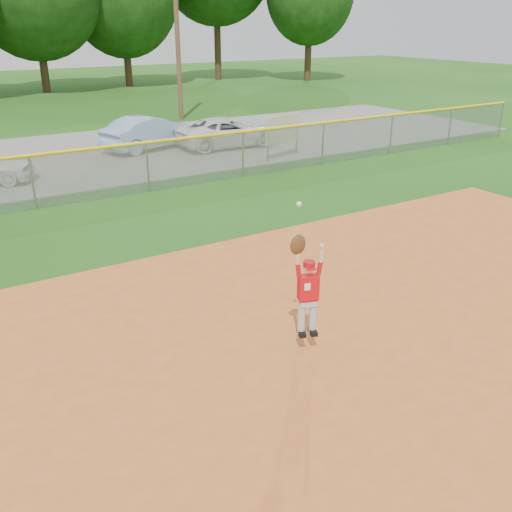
{
  "coord_description": "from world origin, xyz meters",
  "views": [
    {
      "loc": [
        -2.8,
        -6.03,
        4.86
      ],
      "look_at": [
        1.98,
        1.65,
        1.1
      ],
      "focal_mm": 40.0,
      "sensor_mm": 36.0,
      "label": 1
    }
  ],
  "objects_px": {
    "car_blue": "(150,132)",
    "ballplayer": "(307,286)",
    "sponsor_sign": "(283,130)",
    "car_white_b": "(228,132)"
  },
  "relations": [
    {
      "from": "car_blue",
      "to": "ballplayer",
      "type": "distance_m",
      "value": 16.0
    },
    {
      "from": "car_white_b",
      "to": "car_blue",
      "type": "bearing_deg",
      "value": 67.86
    },
    {
      "from": "car_white_b",
      "to": "ballplayer",
      "type": "relative_size",
      "value": 1.97
    },
    {
      "from": "car_blue",
      "to": "sponsor_sign",
      "type": "height_order",
      "value": "sponsor_sign"
    },
    {
      "from": "car_white_b",
      "to": "ballplayer",
      "type": "height_order",
      "value": "ballplayer"
    },
    {
      "from": "sponsor_sign",
      "to": "ballplayer",
      "type": "bearing_deg",
      "value": -122.84
    },
    {
      "from": "sponsor_sign",
      "to": "car_white_b",
      "type": "bearing_deg",
      "value": 102.56
    },
    {
      "from": "car_blue",
      "to": "car_white_b",
      "type": "relative_size",
      "value": 0.94
    },
    {
      "from": "car_white_b",
      "to": "ballplayer",
      "type": "xyz_separation_m",
      "value": [
        -6.63,
        -14.3,
        0.52
      ]
    },
    {
      "from": "car_blue",
      "to": "ballplayer",
      "type": "relative_size",
      "value": 1.85
    }
  ]
}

